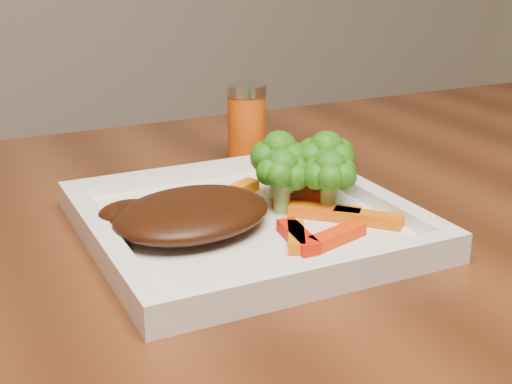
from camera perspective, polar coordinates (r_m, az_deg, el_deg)
name	(u,v)px	position (r m, az deg, el deg)	size (l,w,h in m)	color
plate	(246,227)	(0.63, -0.82, -2.79)	(0.27, 0.27, 0.01)	white
steak	(192,214)	(0.60, -5.13, -1.73)	(0.14, 0.11, 0.03)	#361608
broccoli_0	(279,164)	(0.66, 1.86, 2.24)	(0.06, 0.06, 0.07)	#256C12
broccoli_1	(326,167)	(0.67, 5.61, 1.99)	(0.06, 0.06, 0.06)	#276310
broccoli_2	(329,182)	(0.63, 5.89, 0.77)	(0.06, 0.06, 0.06)	#146010
broccoli_3	(282,179)	(0.64, 2.10, 1.05)	(0.05, 0.05, 0.06)	#2E6911
carrot_0	(337,236)	(0.59, 6.53, -3.50)	(0.06, 0.02, 0.01)	#EC2E03
carrot_1	(368,218)	(0.62, 8.93, -2.07)	(0.06, 0.02, 0.01)	#D55F03
carrot_2	(296,237)	(0.58, 3.23, -3.61)	(0.05, 0.01, 0.01)	#DD6803
carrot_3	(315,181)	(0.71, 4.76, 0.85)	(0.06, 0.02, 0.01)	orange
carrot_4	(236,191)	(0.68, -1.59, 0.10)	(0.06, 0.01, 0.01)	orange
carrot_5	(325,212)	(0.63, 5.51, -1.60)	(0.06, 0.02, 0.01)	#EE5D03
carrot_6	(299,199)	(0.66, 3.50, -0.57)	(0.05, 0.01, 0.01)	red
spice_shaker	(247,125)	(0.81, -0.76, 5.41)	(0.04, 0.04, 0.09)	#CE4C0B
carrot_7	(298,237)	(0.58, 3.39, -3.58)	(0.06, 0.02, 0.01)	red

